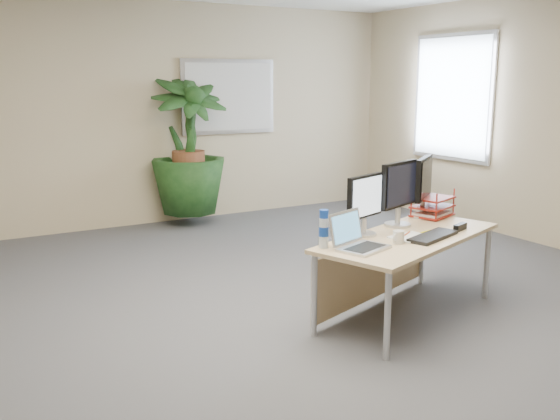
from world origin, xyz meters
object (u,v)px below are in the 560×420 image
desk (398,250)px  monitor_left (365,201)px  laptop (356,240)px  monitor_right (399,190)px  floor_plant (189,164)px

desk → monitor_left: monitor_left is taller
monitor_left → laptop: bearing=-135.3°
desk → laptop: bearing=-162.2°
laptop → monitor_right: bearing=28.6°
monitor_left → laptop: 0.43m
desk → laptop: (-0.53, -0.17, 0.19)m
desk → floor_plant: bearing=94.2°
floor_plant → monitor_right: 3.44m
desk → monitor_right: size_ratio=3.46×
floor_plant → monitor_right: (0.42, -3.41, 0.18)m
laptop → desk: bearing=17.8°
floor_plant → monitor_left: floor_plant is taller
floor_plant → monitor_right: floor_plant is taller
monitor_right → monitor_left: bearing=-165.6°
desk → floor_plant: 3.63m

